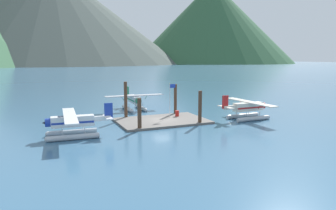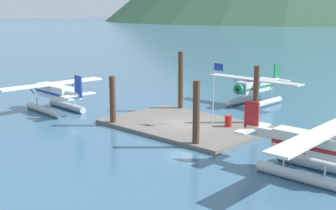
% 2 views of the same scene
% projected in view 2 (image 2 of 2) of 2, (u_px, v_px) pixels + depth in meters
% --- Properties ---
extents(ground_plane, '(1200.00, 1200.00, 0.00)m').
position_uv_depth(ground_plane, '(185.00, 127.00, 36.09)').
color(ground_plane, '#38607F').
extents(dock_platform, '(12.69, 8.50, 0.30)m').
position_uv_depth(dock_platform, '(185.00, 125.00, 36.06)').
color(dock_platform, '#66605B').
rests_on(dock_platform, ground).
extents(piling_near_left, '(0.51, 0.51, 4.16)m').
position_uv_depth(piling_near_left, '(113.00, 101.00, 36.02)').
color(piling_near_left, '#4C3323').
rests_on(piling_near_left, ground).
extents(piling_near_right, '(0.50, 0.50, 4.71)m').
position_uv_depth(piling_near_right, '(196.00, 115.00, 30.14)').
color(piling_near_right, '#4C3323').
rests_on(piling_near_right, ground).
extents(piling_far_left, '(0.50, 0.50, 5.66)m').
position_uv_depth(piling_far_left, '(181.00, 82.00, 41.28)').
color(piling_far_left, '#4C3323').
rests_on(piling_far_left, ground).
extents(piling_far_right, '(0.48, 0.48, 5.02)m').
position_uv_depth(piling_far_right, '(256.00, 96.00, 35.82)').
color(piling_far_right, '#4C3323').
rests_on(piling_far_right, ground).
extents(flagpole, '(0.95, 0.10, 5.18)m').
position_uv_depth(flagpole, '(215.00, 85.00, 34.97)').
color(flagpole, silver).
rests_on(flagpole, dock_platform).
extents(fuel_drum, '(0.62, 0.62, 0.88)m').
position_uv_depth(fuel_drum, '(228.00, 121.00, 34.94)').
color(fuel_drum, '#AD1E19').
rests_on(fuel_drum, dock_platform).
extents(seaplane_white_port_aft, '(7.98, 10.46, 3.84)m').
position_uv_depth(seaplane_white_port_aft, '(55.00, 95.00, 41.44)').
color(seaplane_white_port_aft, '#B7BABF').
rests_on(seaplane_white_port_aft, ground).
extents(seaplane_silver_bow_centre, '(10.43, 7.98, 3.84)m').
position_uv_depth(seaplane_silver_bow_centre, '(254.00, 89.00, 44.40)').
color(seaplane_silver_bow_centre, '#B7BABF').
rests_on(seaplane_silver_bow_centre, ground).
extents(seaplane_cream_stbd_aft, '(7.98, 10.42, 3.84)m').
position_uv_depth(seaplane_cream_stbd_aft, '(315.00, 150.00, 24.86)').
color(seaplane_cream_stbd_aft, '#B7BABF').
rests_on(seaplane_cream_stbd_aft, ground).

